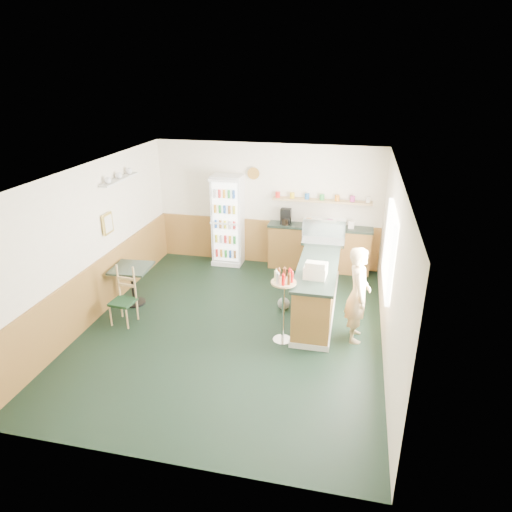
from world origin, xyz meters
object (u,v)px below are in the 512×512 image
(drinks_fridge, at_px, (228,221))
(cafe_chair, at_px, (124,293))
(cash_register, at_px, (316,271))
(condiment_stand, at_px, (283,295))
(display_case, at_px, (324,232))
(cafe_table, at_px, (132,278))
(shopkeeper, at_px, (358,295))

(drinks_fridge, distance_m, cafe_chair, 3.13)
(cash_register, relative_size, condiment_stand, 0.30)
(drinks_fridge, bearing_deg, display_case, -23.96)
(drinks_fridge, distance_m, cash_register, 3.35)
(cafe_table, height_order, cafe_chair, cafe_chair)
(condiment_stand, relative_size, cafe_chair, 1.22)
(condiment_stand, bearing_deg, cafe_table, 167.40)
(display_case, xyz_separation_m, cafe_table, (-3.40, -1.33, -0.71))
(drinks_fridge, bearing_deg, cafe_table, -117.60)
(condiment_stand, bearing_deg, display_case, 77.20)
(drinks_fridge, relative_size, cafe_table, 2.68)
(display_case, distance_m, cafe_table, 3.72)
(shopkeeper, distance_m, cafe_chair, 3.97)
(drinks_fridge, relative_size, cafe_chair, 1.98)
(display_case, xyz_separation_m, cash_register, (0.00, -1.56, -0.13))
(shopkeeper, bearing_deg, drinks_fridge, 43.12)
(drinks_fridge, height_order, display_case, drinks_fridge)
(cash_register, height_order, cafe_table, cash_register)
(cash_register, xyz_separation_m, cafe_chair, (-3.25, -0.38, -0.58))
(shopkeeper, distance_m, cafe_table, 4.12)
(display_case, bearing_deg, shopkeeper, -67.04)
(cash_register, bearing_deg, shopkeeper, -4.47)
(display_case, bearing_deg, drinks_fridge, 156.04)
(shopkeeper, relative_size, cafe_table, 2.13)
(cafe_table, bearing_deg, shopkeeper, -4.51)
(shopkeeper, xyz_separation_m, condiment_stand, (-1.15, -0.34, 0.03))
(display_case, height_order, condiment_stand, display_case)
(shopkeeper, relative_size, cafe_chair, 1.58)
(cash_register, distance_m, cafe_chair, 3.32)
(shopkeeper, height_order, cafe_table, shopkeeper)
(drinks_fridge, distance_m, shopkeeper, 3.92)
(display_case, relative_size, cafe_chair, 0.80)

